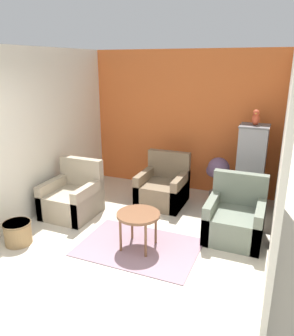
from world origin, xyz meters
TOP-DOWN VIEW (x-y plane):
  - ground_plane at (0.00, 0.00)m, footprint 20.00×20.00m
  - wall_back_accent at (0.00, 3.67)m, footprint 3.86×0.06m
  - wall_left at (-1.90, 1.82)m, footprint 0.06×3.64m
  - wall_right at (1.90, 1.82)m, footprint 0.06×3.64m
  - area_rug at (0.16, 1.13)m, footprint 1.66×1.15m
  - coffee_table at (0.16, 1.13)m, footprint 0.60×0.60m
  - armchair_left at (-1.32, 1.69)m, footprint 0.81×0.85m
  - armchair_right at (1.36, 1.96)m, footprint 0.81×0.85m
  - armchair_middle at (-0.05, 2.72)m, footprint 0.81×0.85m
  - birdcage at (1.42, 3.16)m, footprint 0.53×0.53m
  - parrot at (1.42, 3.16)m, footprint 0.12×0.22m
  - potted_plant at (0.86, 3.14)m, footprint 0.44×0.40m
  - wicker_basket at (-1.50, 0.57)m, footprint 0.40×0.40m

SIDE VIEW (x-z plane):
  - ground_plane at x=0.00m, z-range 0.00..0.00m
  - area_rug at x=0.16m, z-range 0.00..0.01m
  - wicker_basket at x=-1.50m, z-range 0.01..0.34m
  - armchair_left at x=-1.32m, z-range -0.17..0.75m
  - armchair_right at x=1.36m, z-range -0.17..0.75m
  - armchair_middle at x=-0.05m, z-range -0.17..0.75m
  - coffee_table at x=0.16m, z-range 0.21..0.74m
  - potted_plant at x=0.86m, z-range 0.13..1.00m
  - birdcage at x=1.42m, z-range -0.01..1.49m
  - wall_back_accent at x=0.00m, z-range 0.00..2.75m
  - wall_left at x=-1.90m, z-range 0.00..2.75m
  - wall_right at x=1.90m, z-range 0.00..2.75m
  - parrot at x=1.42m, z-range 1.48..1.75m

